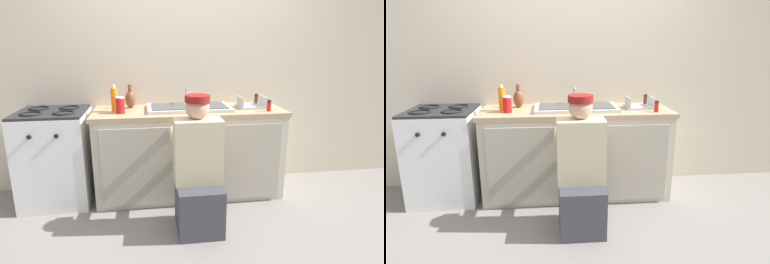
{
  "view_description": "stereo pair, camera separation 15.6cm",
  "coord_description": "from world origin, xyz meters",
  "views": [
    {
      "loc": [
        -0.41,
        -2.73,
        1.49
      ],
      "look_at": [
        0.0,
        0.1,
        0.7
      ],
      "focal_mm": 30.0,
      "sensor_mm": 36.0,
      "label": 1
    },
    {
      "loc": [
        -0.25,
        -2.74,
        1.49
      ],
      "look_at": [
        0.0,
        0.1,
        0.7
      ],
      "focal_mm": 30.0,
      "sensor_mm": 36.0,
      "label": 2
    }
  ],
  "objects": [
    {
      "name": "plumber_person",
      "position": [
        -0.02,
        -0.36,
        0.46
      ],
      "size": [
        0.42,
        0.61,
        1.1
      ],
      "color": "#3F3F47",
      "rests_on": "ground_plane"
    },
    {
      "name": "ground_plane",
      "position": [
        0.0,
        0.0,
        0.0
      ],
      "size": [
        12.0,
        12.0,
        0.0
      ],
      "primitive_type": "plane",
      "color": "gray"
    },
    {
      "name": "stove_range",
      "position": [
        -1.28,
        0.3,
        0.45
      ],
      "size": [
        0.62,
        0.62,
        0.91
      ],
      "color": "white",
      "rests_on": "ground_plane"
    },
    {
      "name": "soap_bottle_orange",
      "position": [
        -0.7,
        0.28,
        0.99
      ],
      "size": [
        0.06,
        0.06,
        0.25
      ],
      "color": "orange",
      "rests_on": "countertop"
    },
    {
      "name": "soda_cup_red",
      "position": [
        -0.64,
        0.2,
        0.95
      ],
      "size": [
        0.08,
        0.08,
        0.15
      ],
      "color": "red",
      "rests_on": "countertop"
    },
    {
      "name": "sink_double_basin",
      "position": [
        0.0,
        0.3,
        0.89
      ],
      "size": [
        0.8,
        0.44,
        0.19
      ],
      "color": "silver",
      "rests_on": "countertop"
    },
    {
      "name": "counter_cabinet",
      "position": [
        0.0,
        0.29,
        0.42
      ],
      "size": [
        1.79,
        0.62,
        0.83
      ],
      "color": "beige",
      "rests_on": "ground_plane"
    },
    {
      "name": "countertop",
      "position": [
        0.0,
        0.3,
        0.85
      ],
      "size": [
        1.83,
        0.62,
        0.04
      ],
      "primitive_type": "cube",
      "color": "tan",
      "rests_on": "counter_cabinet"
    },
    {
      "name": "vase_decorative",
      "position": [
        -0.56,
        0.45,
        0.96
      ],
      "size": [
        0.1,
        0.1,
        0.23
      ],
      "color": "brown",
      "rests_on": "countertop"
    },
    {
      "name": "back_wall",
      "position": [
        0.0,
        0.65,
        1.25
      ],
      "size": [
        6.0,
        0.1,
        2.5
      ],
      "primitive_type": "cube",
      "color": "beige",
      "rests_on": "ground_plane"
    },
    {
      "name": "dish_rack_tray",
      "position": [
        0.63,
        0.3,
        0.9
      ],
      "size": [
        0.28,
        0.22,
        0.11
      ],
      "color": "#B2B7BC",
      "rests_on": "countertop"
    },
    {
      "name": "spice_bottle_red",
      "position": [
        0.73,
        0.11,
        0.92
      ],
      "size": [
        0.04,
        0.04,
        0.1
      ],
      "color": "red",
      "rests_on": "countertop"
    },
    {
      "name": "spice_bottle_pepper",
      "position": [
        0.74,
        0.49,
        0.92
      ],
      "size": [
        0.04,
        0.04,
        0.1
      ],
      "color": "#513823",
      "rests_on": "countertop"
    }
  ]
}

